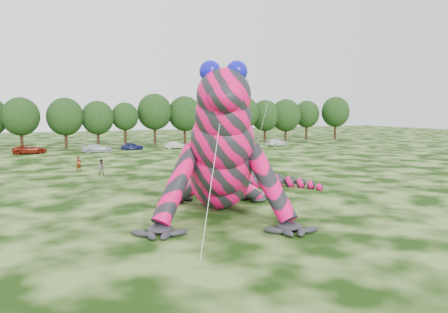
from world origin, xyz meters
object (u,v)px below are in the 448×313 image
at_px(tree_6, 21,124).
at_px(tree_13, 244,119).
at_px(tree_15, 286,120).
at_px(car_7, 276,142).
at_px(spectator_1, 102,167).
at_px(spectator_2, 224,153).
at_px(spectator_0, 79,164).
at_px(car_5, 176,145).
at_px(car_3, 97,148).
at_px(tree_7, 65,123).
at_px(car_4, 132,146).
at_px(car_6, 238,144).
at_px(tree_11, 185,120).
at_px(tree_17, 335,118).
at_px(tree_12, 213,122).
at_px(spectator_5, 215,167).
at_px(spectator_3, 238,151).
at_px(tree_9, 125,124).
at_px(tree_10, 155,119).
at_px(tree_8, 98,124).
at_px(tree_16, 307,120).
at_px(inflatable_gecko, 218,138).
at_px(car_2, 30,149).
at_px(tree_14, 265,121).

height_order(tree_6, tree_13, tree_13).
bearing_deg(tree_15, car_7, -129.33).
relative_size(tree_13, spectator_1, 5.62).
relative_size(spectator_2, spectator_0, 0.98).
height_order(car_5, spectator_0, spectator_0).
bearing_deg(spectator_1, car_3, 101.57).
xyz_separation_m(tree_7, car_4, (10.72, -7.28, -4.06)).
bearing_deg(car_4, car_5, -88.00).
relative_size(car_5, car_6, 0.84).
height_order(tree_11, tree_17, tree_17).
bearing_deg(tree_12, spectator_5, -112.66).
distance_m(tree_7, spectator_3, 34.62).
bearing_deg(tree_13, tree_9, 179.52).
bearing_deg(spectator_0, tree_6, 79.66).
distance_m(tree_10, tree_15, 31.09).
xyz_separation_m(tree_8, tree_17, (56.17, -0.32, 0.68)).
bearing_deg(spectator_2, spectator_5, -76.24).
relative_size(tree_16, spectator_1, 5.20).
distance_m(inflatable_gecko, tree_11, 59.80).
distance_m(spectator_1, spectator_0, 4.37).
bearing_deg(car_4, tree_17, -73.84).
bearing_deg(tree_17, tree_10, 177.54).
xyz_separation_m(tree_16, tree_17, (6.50, -2.71, 0.46)).
bearing_deg(tree_10, spectator_2, -85.36).
distance_m(tree_7, car_6, 32.60).
distance_m(tree_15, car_6, 21.59).
bearing_deg(inflatable_gecko, tree_6, 124.07).
bearing_deg(tree_16, tree_15, -167.07).
xyz_separation_m(tree_7, tree_11, (23.87, 1.39, 0.30)).
height_order(inflatable_gecko, spectator_3, inflatable_gecko).
height_order(tree_8, tree_15, tree_15).
xyz_separation_m(tree_9, tree_10, (6.33, 1.23, 0.91)).
height_order(tree_10, spectator_2, tree_10).
relative_size(tree_9, spectator_5, 4.68).
bearing_deg(tree_17, tree_8, 179.67).
xyz_separation_m(car_2, spectator_5, (18.83, -34.01, 0.18)).
relative_size(car_6, spectator_0, 2.59).
bearing_deg(tree_10, inflatable_gecko, -100.72).
bearing_deg(car_3, tree_8, -2.49).
height_order(tree_6, tree_17, tree_17).
xyz_separation_m(tree_14, spectator_1, (-42.58, -37.67, -3.80)).
bearing_deg(car_4, tree_15, -69.46).
xyz_separation_m(inflatable_gecko, spectator_5, (5.96, 14.72, -4.36)).
xyz_separation_m(car_7, spectator_2, (-19.24, -16.81, 0.24)).
distance_m(tree_10, spectator_2, 29.60).
bearing_deg(spectator_1, car_7, 52.03).
distance_m(tree_9, car_6, 22.64).
xyz_separation_m(tree_16, spectator_0, (-56.66, -34.49, -3.76)).
bearing_deg(spectator_5, car_4, -10.64).
bearing_deg(tree_10, tree_14, 0.32).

